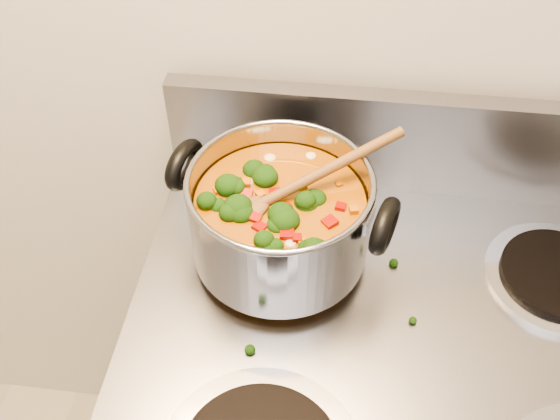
% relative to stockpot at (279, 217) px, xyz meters
% --- Properties ---
extents(stockpot, '(0.29, 0.23, 0.14)m').
position_rel_stockpot_xyz_m(stockpot, '(0.00, 0.00, 0.00)').
color(stockpot, gray).
rests_on(stockpot, electric_range).
extents(wooden_spoon, '(0.22, 0.15, 0.08)m').
position_rel_stockpot_xyz_m(wooden_spoon, '(0.01, 0.00, 0.04)').
color(wooden_spoon, brown).
rests_on(wooden_spoon, stockpot).
extents(cooktop_crumbs, '(0.36, 0.08, 0.01)m').
position_rel_stockpot_xyz_m(cooktop_crumbs, '(-0.08, 0.04, -0.07)').
color(cooktop_crumbs, black).
rests_on(cooktop_crumbs, electric_range).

